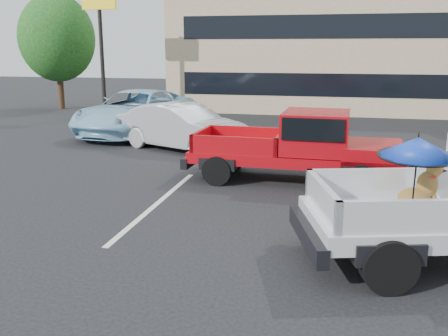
# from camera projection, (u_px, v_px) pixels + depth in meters

# --- Properties ---
(ground) EXTENTS (90.00, 90.00, 0.00)m
(ground) POSITION_uv_depth(u_px,v_px,m) (290.00, 252.00, 8.05)
(ground) COLOR black
(ground) RESTS_ON ground
(stripe_left) EXTENTS (0.12, 5.00, 0.01)m
(stripe_left) POSITION_uv_depth(u_px,v_px,m) (158.00, 203.00, 10.59)
(stripe_left) COLOR silver
(stripe_left) RESTS_ON ground
(motel_building) EXTENTS (20.40, 8.40, 6.30)m
(motel_building) POSITION_uv_depth(u_px,v_px,m) (366.00, 48.00, 26.77)
(motel_building) COLOR tan
(motel_building) RESTS_ON ground
(motel_sign) EXTENTS (1.60, 0.22, 6.00)m
(motel_sign) POSITION_uv_depth(u_px,v_px,m) (100.00, 15.00, 22.39)
(motel_sign) COLOR black
(motel_sign) RESTS_ON ground
(tree_left) EXTENTS (3.96, 3.96, 6.02)m
(tree_left) POSITION_uv_depth(u_px,v_px,m) (57.00, 38.00, 26.30)
(tree_left) COLOR #332114
(tree_left) RESTS_ON ground
(tree_back) EXTENTS (4.68, 4.68, 7.11)m
(tree_back) POSITION_uv_depth(u_px,v_px,m) (438.00, 27.00, 28.49)
(tree_back) COLOR #332114
(tree_back) RESTS_ON ground
(red_pickup) EXTENTS (5.34, 2.11, 1.74)m
(red_pickup) POSITION_uv_depth(u_px,v_px,m) (309.00, 144.00, 12.08)
(red_pickup) COLOR black
(red_pickup) RESTS_ON ground
(silver_sedan) EXTENTS (4.79, 3.28, 1.49)m
(silver_sedan) POSITION_uv_depth(u_px,v_px,m) (182.00, 127.00, 16.06)
(silver_sedan) COLOR #A5A7AC
(silver_sedan) RESTS_ON ground
(blue_suv) EXTENTS (3.54, 6.28, 1.66)m
(blue_suv) POSITION_uv_depth(u_px,v_px,m) (136.00, 112.00, 19.10)
(blue_suv) COLOR #95C3DE
(blue_suv) RESTS_ON ground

